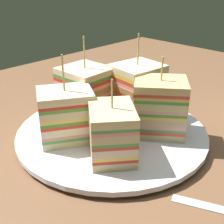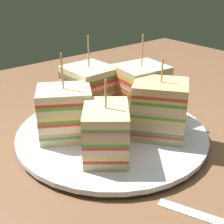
# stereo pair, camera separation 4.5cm
# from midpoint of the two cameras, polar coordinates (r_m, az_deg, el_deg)

# --- Properties ---
(ground_plane) EXTENTS (1.21, 0.87, 0.02)m
(ground_plane) POSITION_cam_midpoint_polar(r_m,az_deg,el_deg) (0.48, -2.73, -5.72)
(ground_plane) COLOR brown
(plate) EXTENTS (0.28, 0.28, 0.01)m
(plate) POSITION_cam_midpoint_polar(r_m,az_deg,el_deg) (0.47, -2.77, -3.95)
(plate) COLOR white
(plate) RESTS_ON ground_plane
(sandwich_wedge_0) EXTENTS (0.07, 0.08, 0.13)m
(sandwich_wedge_0) POSITION_cam_midpoint_polar(r_m,az_deg,el_deg) (0.50, -7.45, 3.63)
(sandwich_wedge_0) COLOR beige
(sandwich_wedge_0) RESTS_ON plate
(sandwich_wedge_1) EXTENTS (0.09, 0.09, 0.12)m
(sandwich_wedge_1) POSITION_cam_midpoint_polar(r_m,az_deg,el_deg) (0.43, -11.40, -0.67)
(sandwich_wedge_1) COLOR beige
(sandwich_wedge_1) RESTS_ON plate
(sandwich_wedge_2) EXTENTS (0.09, 0.09, 0.11)m
(sandwich_wedge_2) POSITION_cam_midpoint_polar(r_m,az_deg,el_deg) (0.39, -3.34, -3.86)
(sandwich_wedge_2) COLOR #E1C48A
(sandwich_wedge_2) RESTS_ON plate
(sandwich_wedge_3) EXTENTS (0.09, 0.10, 0.11)m
(sandwich_wedge_3) POSITION_cam_midpoint_polar(r_m,az_deg,el_deg) (0.44, 5.84, 0.86)
(sandwich_wedge_3) COLOR #CFBE8C
(sandwich_wedge_3) RESTS_ON plate
(sandwich_wedge_4) EXTENTS (0.08, 0.07, 0.13)m
(sandwich_wedge_4) POSITION_cam_midpoint_polar(r_m,az_deg,el_deg) (0.50, 1.97, 3.97)
(sandwich_wedge_4) COLOR beige
(sandwich_wedge_4) RESTS_ON plate
(chip_pile) EXTENTS (0.07, 0.07, 0.02)m
(chip_pile) POSITION_cam_midpoint_polar(r_m,az_deg,el_deg) (0.46, -4.21, -2.14)
(chip_pile) COLOR #D2B658
(chip_pile) RESTS_ON plate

